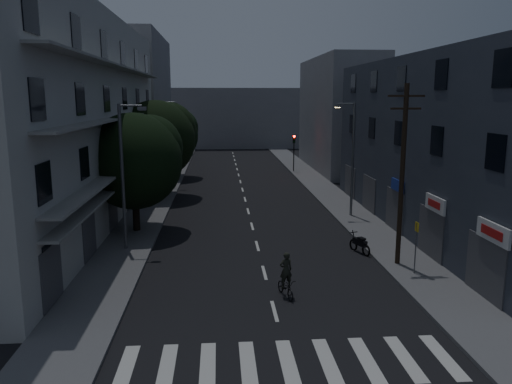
{
  "coord_description": "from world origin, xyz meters",
  "views": [
    {
      "loc": [
        -2.15,
        -16.75,
        8.48
      ],
      "look_at": [
        0.0,
        12.0,
        3.0
      ],
      "focal_mm": 35.0,
      "sensor_mm": 36.0,
      "label": 1
    }
  ],
  "objects": [
    {
      "name": "utility_pole",
      "position": [
        6.87,
        6.99,
        4.87
      ],
      "size": [
        1.8,
        0.24,
        9.0
      ],
      "color": "black",
      "rests_on": "sidewalk_right"
    },
    {
      "name": "building_left",
      "position": [
        -11.98,
        18.0,
        6.99
      ],
      "size": [
        7.0,
        36.0,
        14.0
      ],
      "color": "#A9A8A4",
      "rests_on": "ground"
    },
    {
      "name": "tree_near",
      "position": [
        -7.38,
        14.64,
        4.8
      ],
      "size": [
        6.03,
        6.03,
        7.43
      ],
      "color": "black",
      "rests_on": "sidewalk_left"
    },
    {
      "name": "crosswalk",
      "position": [
        -0.0,
        -2.0,
        0.0
      ],
      "size": [
        10.9,
        3.0,
        0.01
      ],
      "color": "beige",
      "rests_on": "ground"
    },
    {
      "name": "building_far_left",
      "position": [
        -12.0,
        48.0,
        8.0
      ],
      "size": [
        6.0,
        20.0,
        16.0
      ],
      "primitive_type": "cube",
      "color": "slate",
      "rests_on": "ground"
    },
    {
      "name": "tree_mid",
      "position": [
        -7.34,
        25.81,
        5.24
      ],
      "size": [
        6.61,
        6.61,
        8.14
      ],
      "color": "black",
      "rests_on": "sidewalk_left"
    },
    {
      "name": "bus_stop_sign",
      "position": [
        7.16,
        5.49,
        1.89
      ],
      "size": [
        0.06,
        0.35,
        2.52
      ],
      "color": "#595B60",
      "rests_on": "sidewalk_right"
    },
    {
      "name": "lane_markings",
      "position": [
        0.0,
        31.25,
        0.01
      ],
      "size": [
        0.15,
        60.5,
        0.01
      ],
      "color": "beige",
      "rests_on": "ground"
    },
    {
      "name": "sidewalk_right",
      "position": [
        7.5,
        25.0,
        0.07
      ],
      "size": [
        3.0,
        90.0,
        0.15
      ],
      "primitive_type": "cube",
      "color": "#565659",
      "rests_on": "ground"
    },
    {
      "name": "street_lamp_left_far",
      "position": [
        -7.24,
        31.13,
        4.6
      ],
      "size": [
        1.51,
        0.25,
        8.0
      ],
      "color": "#53545A",
      "rests_on": "sidewalk_left"
    },
    {
      "name": "sidewalk_left",
      "position": [
        -7.5,
        25.0,
        0.07
      ],
      "size": [
        3.0,
        90.0,
        0.15
      ],
      "primitive_type": "cube",
      "color": "#565659",
      "rests_on": "ground"
    },
    {
      "name": "street_lamp_left_near",
      "position": [
        -7.31,
        10.63,
        4.6
      ],
      "size": [
        1.51,
        0.25,
        8.0
      ],
      "color": "#56585D",
      "rests_on": "sidewalk_left"
    },
    {
      "name": "street_lamp_right",
      "position": [
        7.14,
        17.59,
        4.6
      ],
      "size": [
        1.51,
        0.25,
        8.0
      ],
      "color": "slate",
      "rests_on": "sidewalk_right"
    },
    {
      "name": "ground",
      "position": [
        0.0,
        25.0,
        0.0
      ],
      "size": [
        160.0,
        160.0,
        0.0
      ],
      "primitive_type": "plane",
      "color": "black",
      "rests_on": "ground"
    },
    {
      "name": "tree_far",
      "position": [
        -7.22,
        36.45,
        4.75
      ],
      "size": [
        5.94,
        5.94,
        7.34
      ],
      "color": "black",
      "rests_on": "sidewalk_left"
    },
    {
      "name": "traffic_signal_far_left",
      "position": [
        -6.64,
        38.58,
        3.1
      ],
      "size": [
        0.28,
        0.37,
        4.1
      ],
      "color": "black",
      "rests_on": "sidewalk_left"
    },
    {
      "name": "traffic_signal_far_right",
      "position": [
        6.39,
        39.47,
        3.1
      ],
      "size": [
        0.28,
        0.37,
        4.1
      ],
      "color": "black",
      "rests_on": "sidewalk_right"
    },
    {
      "name": "building_far_end",
      "position": [
        0.0,
        70.0,
        5.0
      ],
      "size": [
        24.0,
        8.0,
        10.0
      ],
      "primitive_type": "cube",
      "color": "slate",
      "rests_on": "ground"
    },
    {
      "name": "building_right",
      "position": [
        11.99,
        14.0,
        5.5
      ],
      "size": [
        6.19,
        28.0,
        11.0
      ],
      "color": "#2E333E",
      "rests_on": "ground"
    },
    {
      "name": "motorcycle",
      "position": [
        5.56,
        9.3,
        0.47
      ],
      "size": [
        0.85,
        1.77,
        1.18
      ],
      "rotation": [
        0.0,
        0.0,
        0.36
      ],
      "color": "black",
      "rests_on": "ground"
    },
    {
      "name": "cyclist",
      "position": [
        0.65,
        3.46,
        0.67
      ],
      "size": [
        0.97,
        1.67,
        2.0
      ],
      "rotation": [
        0.0,
        0.0,
        0.28
      ],
      "color": "black",
      "rests_on": "ground"
    },
    {
      "name": "building_far_right",
      "position": [
        12.0,
        42.0,
        6.5
      ],
      "size": [
        6.0,
        20.0,
        13.0
      ],
      "primitive_type": "cube",
      "color": "slate",
      "rests_on": "ground"
    }
  ]
}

